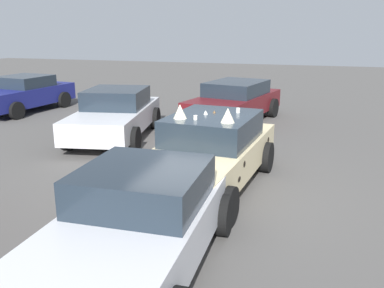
{
  "coord_description": "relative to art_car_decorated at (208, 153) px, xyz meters",
  "views": [
    {
      "loc": [
        -7.71,
        -2.06,
        3.14
      ],
      "look_at": [
        0.0,
        0.3,
        0.9
      ],
      "focal_mm": 39.33,
      "sensor_mm": 36.0,
      "label": 1
    }
  ],
  "objects": [
    {
      "name": "ground_plane",
      "position": [
        -0.08,
        0.01,
        -0.73
      ],
      "size": [
        60.0,
        60.0,
        0.0
      ],
      "primitive_type": "plane",
      "color": "#514F4C"
    },
    {
      "name": "art_car_decorated",
      "position": [
        0.0,
        0.0,
        0.0
      ],
      "size": [
        4.81,
        2.33,
        1.71
      ],
      "rotation": [
        0.0,
        0.0,
        3.05
      ],
      "color": "beige",
      "rests_on": "ground"
    },
    {
      "name": "parked_sedan_behind_right",
      "position": [
        3.04,
        3.6,
        -0.02
      ],
      "size": [
        4.58,
        2.6,
        1.42
      ],
      "rotation": [
        0.0,
        0.0,
        3.32
      ],
      "color": "silver",
      "rests_on": "ground"
    },
    {
      "name": "parked_sedan_row_back_center",
      "position": [
        5.71,
        8.92,
        -0.04
      ],
      "size": [
        4.24,
        2.41,
        1.34
      ],
      "rotation": [
        0.0,
        0.0,
        3.03
      ],
      "color": "navy",
      "rests_on": "ground"
    },
    {
      "name": "parked_sedan_behind_left",
      "position": [
        -3.15,
        0.09,
        -0.04
      ],
      "size": [
        4.1,
        2.07,
        1.38
      ],
      "rotation": [
        0.0,
        0.0,
        3.17
      ],
      "color": "silver",
      "rests_on": "ground"
    },
    {
      "name": "parked_sedan_near_right",
      "position": [
        6.27,
        0.72,
        -0.01
      ],
      "size": [
        4.7,
        2.75,
        1.37
      ],
      "rotation": [
        0.0,
        0.0,
        2.93
      ],
      "color": "#5B1419",
      "rests_on": "ground"
    }
  ]
}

